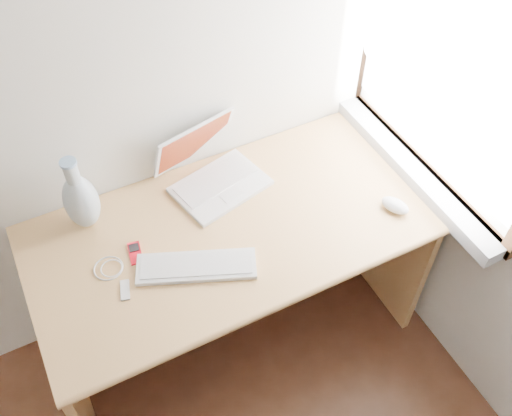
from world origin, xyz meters
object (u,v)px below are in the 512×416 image
desk (223,246)px  vase (81,200)px  laptop (215,170)px  external_keyboard (196,266)px

desk → vase: bearing=160.5°
vase → desk: bearing=-19.5°
laptop → desk: bearing=-122.0°
laptop → vase: 0.51m
external_keyboard → vase: 0.47m
laptop → external_keyboard: (-0.23, -0.35, -0.04)m
desk → vase: size_ratio=4.65×
laptop → external_keyboard: laptop is taller
laptop → vase: vase is taller
desk → external_keyboard: bearing=-131.8°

